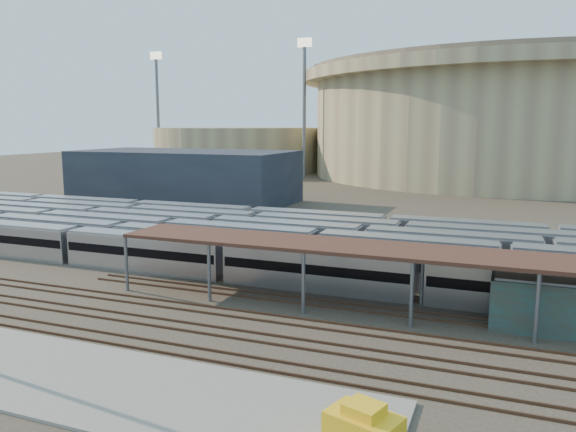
{
  "coord_description": "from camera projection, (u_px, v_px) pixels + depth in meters",
  "views": [
    {
      "loc": [
        23.86,
        -39.54,
        15.02
      ],
      "look_at": [
        3.62,
        12.0,
        5.98
      ],
      "focal_mm": 35.0,
      "sensor_mm": 36.0,
      "label": 1
    }
  ],
  "objects": [
    {
      "name": "ground",
      "position": [
        196.0,
        305.0,
        47.35
      ],
      "size": [
        420.0,
        420.0,
        0.0
      ],
      "primitive_type": "plane",
      "color": "#383026",
      "rests_on": "ground"
    },
    {
      "name": "service_building",
      "position": [
        185.0,
        176.0,
        109.69
      ],
      "size": [
        42.0,
        20.0,
        10.0
      ],
      "primitive_type": "cube",
      "color": "#1E232D",
      "rests_on": "ground"
    },
    {
      "name": "subway_trains",
      "position": [
        255.0,
        240.0,
        65.17
      ],
      "size": [
        126.84,
        23.9,
        3.6
      ],
      "color": "#B8B8BD",
      "rests_on": "ground"
    },
    {
      "name": "stadium",
      "position": [
        515.0,
        120.0,
        164.28
      ],
      "size": [
        124.0,
        124.0,
        32.5
      ],
      "color": "tan",
      "rests_on": "ground"
    },
    {
      "name": "secondary_arena",
      "position": [
        240.0,
        149.0,
        187.29
      ],
      "size": [
        56.0,
        56.0,
        14.0
      ],
      "primitive_type": "cylinder",
      "color": "tan",
      "rests_on": "ground"
    },
    {
      "name": "inspection_shed",
      "position": [
        476.0,
        259.0,
        42.28
      ],
      "size": [
        60.3,
        6.0,
        5.3
      ],
      "color": "slate",
      "rests_on": "ground"
    },
    {
      "name": "floodlight_3",
      "position": [
        407.0,
        108.0,
        194.61
      ],
      "size": [
        4.0,
        1.0,
        38.4
      ],
      "color": "slate",
      "rests_on": "ground"
    },
    {
      "name": "floodlight_1",
      "position": [
        158.0,
        107.0,
        184.92
      ],
      "size": [
        4.0,
        1.0,
        38.4
      ],
      "color": "slate",
      "rests_on": "ground"
    },
    {
      "name": "floodlight_0",
      "position": [
        304.0,
        104.0,
        155.89
      ],
      "size": [
        4.0,
        1.0,
        38.4
      ],
      "color": "slate",
      "rests_on": "ground"
    },
    {
      "name": "empty_tracks",
      "position": [
        162.0,
        323.0,
        42.74
      ],
      "size": [
        170.0,
        9.62,
        0.18
      ],
      "color": "#4C3323",
      "rests_on": "ground"
    },
    {
      "name": "apron",
      "position": [
        5.0,
        364.0,
        35.36
      ],
      "size": [
        50.0,
        9.0,
        0.2
      ],
      "primitive_type": "cube",
      "color": "gray",
      "rests_on": "ground"
    }
  ]
}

